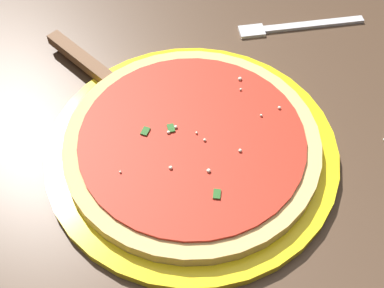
{
  "coord_description": "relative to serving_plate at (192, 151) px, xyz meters",
  "views": [
    {
      "loc": [
        -0.3,
        0.26,
        1.24
      ],
      "look_at": [
        -0.02,
        0.01,
        0.74
      ],
      "focal_mm": 49.5,
      "sensor_mm": 36.0,
      "label": 1
    }
  ],
  "objects": [
    {
      "name": "restaurant_table",
      "position": [
        0.02,
        -0.01,
        -0.13
      ],
      "size": [
        0.98,
        0.96,
        0.72
      ],
      "color": "black",
      "rests_on": "ground_plane"
    },
    {
      "name": "serving_plate",
      "position": [
        0.0,
        0.0,
        0.0
      ],
      "size": [
        0.35,
        0.35,
        0.01
      ],
      "primitive_type": "cylinder",
      "color": "yellow",
      "rests_on": "restaurant_table"
    },
    {
      "name": "pizza",
      "position": [
        -0.0,
        -0.0,
        0.02
      ],
      "size": [
        0.3,
        0.3,
        0.02
      ],
      "color": "#DBB26B",
      "rests_on": "serving_plate"
    },
    {
      "name": "pizza_server",
      "position": [
        0.16,
        0.01,
        0.01
      ],
      "size": [
        0.22,
        0.08,
        0.01
      ],
      "color": "silver",
      "rests_on": "serving_plate"
    },
    {
      "name": "fork",
      "position": [
        0.07,
        -0.26,
        -0.0
      ],
      "size": [
        0.11,
        0.17,
        0.0
      ],
      "color": "silver",
      "rests_on": "restaurant_table"
    }
  ]
}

